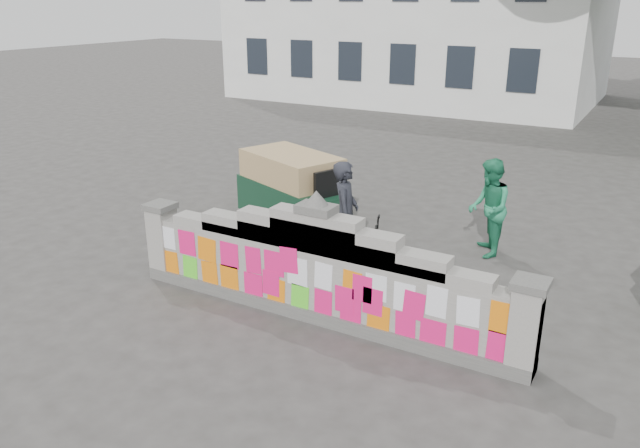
{
  "coord_description": "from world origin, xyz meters",
  "views": [
    {
      "loc": [
        4.2,
        -7.24,
        4.56
      ],
      "look_at": [
        -0.51,
        1.0,
        1.1
      ],
      "focal_mm": 35.0,
      "sensor_mm": 36.0,
      "label": 1
    }
  ],
  "objects_px": {
    "pedestrian": "(489,208)",
    "rickshaw_left": "(294,188)",
    "cyclist_rider": "(345,228)",
    "cyclist_bike": "(345,248)"
  },
  "relations": [
    {
      "from": "pedestrian",
      "to": "rickshaw_left",
      "type": "bearing_deg",
      "value": -107.94
    },
    {
      "from": "cyclist_bike",
      "to": "cyclist_rider",
      "type": "relative_size",
      "value": 1.12
    },
    {
      "from": "rickshaw_left",
      "to": "cyclist_bike",
      "type": "bearing_deg",
      "value": -18.73
    },
    {
      "from": "cyclist_bike",
      "to": "rickshaw_left",
      "type": "height_order",
      "value": "rickshaw_left"
    },
    {
      "from": "cyclist_rider",
      "to": "rickshaw_left",
      "type": "height_order",
      "value": "cyclist_rider"
    },
    {
      "from": "rickshaw_left",
      "to": "pedestrian",
      "type": "bearing_deg",
      "value": 26.36
    },
    {
      "from": "cyclist_bike",
      "to": "pedestrian",
      "type": "relative_size",
      "value": 1.1
    },
    {
      "from": "rickshaw_left",
      "to": "cyclist_rider",
      "type": "bearing_deg",
      "value": -18.73
    },
    {
      "from": "cyclist_rider",
      "to": "cyclist_bike",
      "type": "bearing_deg",
      "value": 69.61
    },
    {
      "from": "cyclist_rider",
      "to": "rickshaw_left",
      "type": "distance_m",
      "value": 2.88
    }
  ]
}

